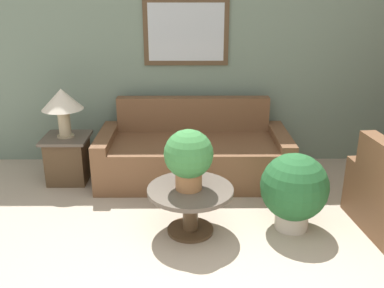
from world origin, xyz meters
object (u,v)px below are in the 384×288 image
at_px(potted_plant_on_table, 189,157).
at_px(potted_plant_floor, 294,189).
at_px(coffee_table, 190,200).
at_px(table_lamp, 62,102).
at_px(side_table, 68,158).
at_px(couch_main, 193,155).

height_order(potted_plant_on_table, potted_plant_floor, potted_plant_on_table).
distance_m(potted_plant_on_table, potted_plant_floor, 1.07).
bearing_deg(coffee_table, potted_plant_floor, 3.83).
xyz_separation_m(table_lamp, potted_plant_on_table, (1.46, -1.19, -0.21)).
bearing_deg(table_lamp, potted_plant_on_table, -39.11).
distance_m(side_table, potted_plant_floor, 2.71).
height_order(coffee_table, potted_plant_floor, potted_plant_floor).
xyz_separation_m(couch_main, table_lamp, (-1.51, -0.06, 0.68)).
xyz_separation_m(couch_main, potted_plant_on_table, (-0.06, -1.25, 0.48)).
bearing_deg(potted_plant_floor, potted_plant_on_table, -176.18).
height_order(couch_main, potted_plant_floor, couch_main).
bearing_deg(side_table, couch_main, 2.29).
distance_m(side_table, table_lamp, 0.70).
xyz_separation_m(table_lamp, potted_plant_floor, (2.47, -1.12, -0.57)).
xyz_separation_m(coffee_table, potted_plant_on_table, (-0.02, -0.00, 0.45)).
bearing_deg(couch_main, table_lamp, -177.71).
bearing_deg(side_table, table_lamp, 180.00).
bearing_deg(coffee_table, potted_plant_on_table, -176.93).
xyz_separation_m(coffee_table, potted_plant_floor, (0.99, 0.07, 0.08)).
distance_m(side_table, potted_plant_on_table, 1.94).
distance_m(couch_main, table_lamp, 1.66).
distance_m(table_lamp, potted_plant_on_table, 1.89).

